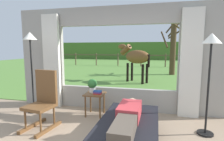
{
  "coord_description": "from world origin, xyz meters",
  "views": [
    {
      "loc": [
        0.85,
        -1.94,
        1.54
      ],
      "look_at": [
        0.0,
        1.8,
        1.05
      ],
      "focal_mm": 27.76,
      "sensor_mm": 36.0,
      "label": 1
    }
  ],
  "objects_px": {
    "rocking_chair": "(43,100)",
    "side_table": "(95,97)",
    "floor_lamp_left": "(30,48)",
    "recliner_sofa": "(128,133)",
    "pasture_tree": "(173,47)",
    "book_stack": "(98,92)",
    "horse": "(136,57)",
    "potted_plant": "(92,85)",
    "reclining_person": "(128,116)",
    "floor_lamp_right": "(211,54)"
  },
  "relations": [
    {
      "from": "floor_lamp_right",
      "to": "pasture_tree",
      "type": "xyz_separation_m",
      "value": [
        0.21,
        7.33,
        0.18
      ]
    },
    {
      "from": "rocking_chair",
      "to": "side_table",
      "type": "distance_m",
      "value": 1.13
    },
    {
      "from": "rocking_chair",
      "to": "floor_lamp_right",
      "type": "bearing_deg",
      "value": 15.16
    },
    {
      "from": "recliner_sofa",
      "to": "side_table",
      "type": "height_order",
      "value": "side_table"
    },
    {
      "from": "book_stack",
      "to": "horse",
      "type": "relative_size",
      "value": 0.1
    },
    {
      "from": "reclining_person",
      "to": "floor_lamp_left",
      "type": "distance_m",
      "value": 2.86
    },
    {
      "from": "pasture_tree",
      "to": "potted_plant",
      "type": "bearing_deg",
      "value": -110.19
    },
    {
      "from": "rocking_chair",
      "to": "side_table",
      "type": "xyz_separation_m",
      "value": [
        0.79,
        0.79,
        -0.12
      ]
    },
    {
      "from": "recliner_sofa",
      "to": "book_stack",
      "type": "distance_m",
      "value": 1.4
    },
    {
      "from": "recliner_sofa",
      "to": "floor_lamp_left",
      "type": "height_order",
      "value": "floor_lamp_left"
    },
    {
      "from": "recliner_sofa",
      "to": "horse",
      "type": "bearing_deg",
      "value": 95.64
    },
    {
      "from": "horse",
      "to": "pasture_tree",
      "type": "relative_size",
      "value": 0.53
    },
    {
      "from": "floor_lamp_left",
      "to": "floor_lamp_right",
      "type": "xyz_separation_m",
      "value": [
        3.76,
        -0.3,
        -0.1
      ]
    },
    {
      "from": "pasture_tree",
      "to": "horse",
      "type": "bearing_deg",
      "value": -124.19
    },
    {
      "from": "pasture_tree",
      "to": "reclining_person",
      "type": "bearing_deg",
      "value": -100.65
    },
    {
      "from": "reclining_person",
      "to": "pasture_tree",
      "type": "height_order",
      "value": "pasture_tree"
    },
    {
      "from": "potted_plant",
      "to": "pasture_tree",
      "type": "bearing_deg",
      "value": 69.81
    },
    {
      "from": "reclining_person",
      "to": "rocking_chair",
      "type": "height_order",
      "value": "rocking_chair"
    },
    {
      "from": "potted_plant",
      "to": "pasture_tree",
      "type": "distance_m",
      "value": 7.36
    },
    {
      "from": "floor_lamp_right",
      "to": "rocking_chair",
      "type": "bearing_deg",
      "value": -173.0
    },
    {
      "from": "rocking_chair",
      "to": "pasture_tree",
      "type": "bearing_deg",
      "value": 75.38
    },
    {
      "from": "pasture_tree",
      "to": "rocking_chair",
      "type": "bearing_deg",
      "value": -112.78
    },
    {
      "from": "reclining_person",
      "to": "floor_lamp_right",
      "type": "relative_size",
      "value": 0.8
    },
    {
      "from": "horse",
      "to": "pasture_tree",
      "type": "xyz_separation_m",
      "value": [
        1.88,
        2.77,
        0.48
      ]
    },
    {
      "from": "potted_plant",
      "to": "book_stack",
      "type": "xyz_separation_m",
      "value": [
        0.16,
        -0.12,
        -0.14
      ]
    },
    {
      "from": "rocking_chair",
      "to": "floor_lamp_right",
      "type": "height_order",
      "value": "floor_lamp_right"
    },
    {
      "from": "side_table",
      "to": "recliner_sofa",
      "type": "bearing_deg",
      "value": -50.73
    },
    {
      "from": "rocking_chair",
      "to": "floor_lamp_left",
      "type": "distance_m",
      "value": 1.42
    },
    {
      "from": "floor_lamp_left",
      "to": "rocking_chair",
      "type": "bearing_deg",
      "value": -42.36
    },
    {
      "from": "rocking_chair",
      "to": "horse",
      "type": "relative_size",
      "value": 0.65
    },
    {
      "from": "reclining_person",
      "to": "potted_plant",
      "type": "distance_m",
      "value": 1.6
    },
    {
      "from": "reclining_person",
      "to": "book_stack",
      "type": "xyz_separation_m",
      "value": [
        -0.84,
        1.12,
        0.04
      ]
    },
    {
      "from": "recliner_sofa",
      "to": "floor_lamp_left",
      "type": "relative_size",
      "value": 0.9
    },
    {
      "from": "rocking_chair",
      "to": "side_table",
      "type": "height_order",
      "value": "rocking_chair"
    },
    {
      "from": "side_table",
      "to": "floor_lamp_right",
      "type": "xyz_separation_m",
      "value": [
        2.23,
        -0.42,
        1.03
      ]
    },
    {
      "from": "floor_lamp_right",
      "to": "horse",
      "type": "bearing_deg",
      "value": 110.07
    },
    {
      "from": "recliner_sofa",
      "to": "horse",
      "type": "xyz_separation_m",
      "value": [
        -0.36,
        5.27,
        0.94
      ]
    },
    {
      "from": "rocking_chair",
      "to": "floor_lamp_left",
      "type": "bearing_deg",
      "value": 145.81
    },
    {
      "from": "recliner_sofa",
      "to": "pasture_tree",
      "type": "xyz_separation_m",
      "value": [
        1.52,
        8.04,
        1.41
      ]
    },
    {
      "from": "floor_lamp_right",
      "to": "pasture_tree",
      "type": "relative_size",
      "value": 0.55
    },
    {
      "from": "side_table",
      "to": "floor_lamp_left",
      "type": "xyz_separation_m",
      "value": [
        -1.54,
        -0.11,
        1.12
      ]
    },
    {
      "from": "floor_lamp_left",
      "to": "pasture_tree",
      "type": "bearing_deg",
      "value": 60.5
    },
    {
      "from": "pasture_tree",
      "to": "recliner_sofa",
      "type": "bearing_deg",
      "value": -100.71
    },
    {
      "from": "side_table",
      "to": "floor_lamp_right",
      "type": "bearing_deg",
      "value": -10.65
    },
    {
      "from": "book_stack",
      "to": "horse",
      "type": "bearing_deg",
      "value": 83.54
    },
    {
      "from": "reclining_person",
      "to": "floor_lamp_right",
      "type": "distance_m",
      "value": 1.77
    },
    {
      "from": "reclining_person",
      "to": "potted_plant",
      "type": "relative_size",
      "value": 4.48
    },
    {
      "from": "recliner_sofa",
      "to": "pasture_tree",
      "type": "relative_size",
      "value": 0.53
    },
    {
      "from": "pasture_tree",
      "to": "floor_lamp_right",
      "type": "bearing_deg",
      "value": -91.67
    },
    {
      "from": "recliner_sofa",
      "to": "reclining_person",
      "type": "height_order",
      "value": "reclining_person"
    }
  ]
}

